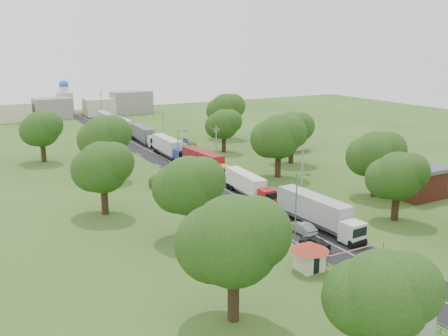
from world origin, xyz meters
TOP-DOWN VIEW (x-y plane):
  - ground at (0.00, 0.00)m, footprint 260.00×260.00m
  - road at (0.00, 20.00)m, footprint 8.00×200.00m
  - boom_barrier at (-1.36, -25.00)m, footprint 9.22×0.35m
  - guard_booth at (-7.20, -25.00)m, footprint 4.40×4.40m
  - kiosk at (-7.00, -40.00)m, footprint 2.30×2.30m
  - guard_rail at (-5.00, -35.00)m, footprint 0.10×17.00m
  - info_sign at (5.20, 35.00)m, footprint 0.12×3.10m
  - pole_1 at (5.50, -7.00)m, footprint 1.60×0.24m
  - pole_2 at (5.50, 21.00)m, footprint 1.60×0.24m
  - pole_3 at (5.50, 49.00)m, footprint 1.60×0.24m
  - pole_4 at (5.50, 77.00)m, footprint 1.60×0.24m
  - pole_5 at (5.50, 105.00)m, footprint 1.60×0.24m
  - lamp_0 at (-5.35, -20.00)m, footprint 2.03×0.22m
  - lamp_1 at (-5.35, 15.00)m, footprint 2.03×0.22m
  - lamp_2 at (-5.35, 50.00)m, footprint 2.03×0.22m
  - tree_2 at (13.99, -17.86)m, footprint 8.00×8.00m
  - tree_3 at (19.99, -7.84)m, footprint 8.80×8.80m
  - tree_4 at (12.99, 10.17)m, footprint 9.60×9.60m
  - tree_5 at (21.99, 18.16)m, footprint 8.80×8.80m
  - tree_6 at (14.99, 35.14)m, footprint 8.00×8.00m
  - tree_7 at (23.99, 50.17)m, footprint 9.60×9.60m
  - tree_8 at (-14.01, -41.86)m, footprint 8.00×8.00m
  - tree_9 at (-20.01, -29.83)m, footprint 9.60×9.60m
  - tree_10 at (-15.01, -9.84)m, footprint 8.80×8.80m
  - tree_11 at (-22.01, 5.16)m, footprint 8.80×8.80m
  - tree_12 at (-16.01, 25.17)m, footprint 9.60×9.60m
  - tree_13 at (-24.01, 45.16)m, footprint 8.80×8.80m
  - house_brick at (26.00, -12.00)m, footprint 8.60×6.60m
  - house_cream at (30.00, 30.00)m, footprint 10.08×10.08m
  - distant_town at (0.68, 110.00)m, footprint 52.00×8.00m
  - church at (-4.00, 118.00)m, footprint 5.00×5.00m
  - truck_0 at (2.25, -15.07)m, footprint 3.27×15.72m
  - truck_1 at (1.61, 2.41)m, footprint 3.01×13.51m
  - truck_2 at (2.19, 19.45)m, footprint 3.29×15.46m
  - truck_3 at (1.62, 36.42)m, footprint 3.00×15.29m
  - truck_4 at (2.29, 54.38)m, footprint 3.24×15.29m
  - truck_5 at (1.83, 71.08)m, footprint 2.80×15.09m
  - truck_6 at (1.96, 87.64)m, footprint 3.15×14.13m
  - car_lane_front at (-2.75, -20.48)m, footprint 2.23×4.52m
  - car_lane_mid at (-1.00, -15.66)m, footprint 1.82×4.76m
  - car_lane_rear at (-3.00, -8.70)m, footprint 2.24×5.00m
  - car_verge_near at (6.53, 8.41)m, footprint 2.81×5.74m
  - car_verge_far at (6.43, 26.84)m, footprint 2.40×4.42m
  - pedestrian_near at (0.00, -27.41)m, footprint 0.72×0.69m
  - pedestrian_booth at (-6.12, -24.44)m, footprint 0.97×1.00m

SIDE VIEW (x-z plane):
  - ground at x=0.00m, z-range 0.00..0.00m
  - road at x=0.00m, z-range -0.02..0.02m
  - guard_rail at x=-5.00m, z-range -0.85..0.85m
  - car_lane_rear at x=-3.00m, z-range 0.00..1.42m
  - car_verge_far at x=6.43m, z-range 0.00..1.43m
  - car_lane_front at x=-2.75m, z-range 0.00..1.48m
  - car_lane_mid at x=-1.00m, z-range 0.00..1.55m
  - car_verge_near at x=6.53m, z-range 0.00..1.57m
  - pedestrian_booth at x=-6.12m, z-range 0.00..1.63m
  - pedestrian_near at x=0.00m, z-range 0.00..1.66m
  - boom_barrier at x=-1.36m, z-range 0.30..1.48m
  - kiosk at x=-7.00m, z-range 0.02..2.43m
  - truck_1 at x=1.61m, z-range 0.11..3.84m
  - truck_6 at x=1.96m, z-range 0.12..4.02m
  - guard_booth at x=-7.20m, z-range 0.44..3.89m
  - truck_5 at x=1.83m, z-range 0.13..4.31m
  - truck_4 at x=2.29m, z-range 0.13..4.35m
  - truck_3 at x=1.62m, z-range 0.13..4.36m
  - truck_2 at x=2.19m, z-range 0.13..4.40m
  - truck_0 at x=2.25m, z-range 0.13..4.48m
  - house_brick at x=26.00m, z-range 0.05..5.25m
  - info_sign at x=5.20m, z-range 0.95..5.05m
  - distant_town at x=0.68m, z-range -0.51..7.49m
  - house_cream at x=30.00m, z-range 0.74..6.54m
  - pole_1 at x=5.50m, z-range 0.18..9.18m
  - pole_2 at x=5.50m, z-range 0.18..9.18m
  - pole_3 at x=5.50m, z-range 0.18..9.18m
  - pole_4 at x=5.50m, z-range 0.18..9.18m
  - pole_5 at x=5.50m, z-range 0.18..9.18m
  - church at x=-4.00m, z-range -0.76..11.54m
  - lamp_0 at x=-5.35m, z-range 0.55..10.55m
  - lamp_1 at x=-5.35m, z-range 0.55..10.55m
  - lamp_2 at x=-5.35m, z-range 0.55..10.55m
  - tree_2 at x=13.99m, z-range 1.55..11.65m
  - tree_6 at x=14.99m, z-range 1.55..11.65m
  - tree_8 at x=-14.01m, z-range 1.55..11.65m
  - tree_3 at x=19.99m, z-range 1.69..12.76m
  - tree_5 at x=21.99m, z-range 1.69..12.76m
  - tree_10 at x=-15.01m, z-range 1.69..12.76m
  - tree_11 at x=-22.01m, z-range 1.69..12.76m
  - tree_13 at x=-24.01m, z-range 1.69..12.76m
  - tree_4 at x=12.99m, z-range 1.83..13.88m
  - tree_7 at x=23.99m, z-range 1.83..13.88m
  - tree_9 at x=-20.01m, z-range 1.83..13.88m
  - tree_12 at x=-16.01m, z-range 1.83..13.88m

